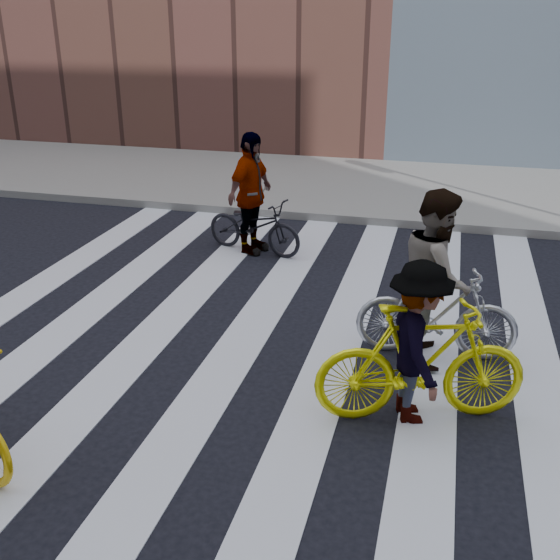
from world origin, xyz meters
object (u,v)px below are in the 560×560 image
at_px(rider_right, 417,343).
at_px(rider_rear, 250,194).
at_px(bike_silver_mid, 437,313).
at_px(bike_dark_rear, 254,226).
at_px(bike_yellow_right, 421,363).
at_px(rider_mid, 436,276).

distance_m(rider_right, rider_rear, 4.98).
relative_size(rider_right, rider_rear, 0.83).
xyz_separation_m(bike_silver_mid, bike_dark_rear, (-2.96, 2.79, -0.09)).
height_order(rider_right, rider_rear, rider_rear).
bearing_deg(rider_right, bike_silver_mid, -24.07).
xyz_separation_m(bike_silver_mid, rider_right, (-0.15, -1.29, 0.27)).
height_order(bike_silver_mid, bike_dark_rear, bike_silver_mid).
bearing_deg(bike_silver_mid, bike_yellow_right, 172.39).
xyz_separation_m(bike_dark_rear, rider_right, (2.81, -4.07, 0.36)).
height_order(bike_yellow_right, rider_right, rider_right).
relative_size(bike_yellow_right, rider_mid, 1.03).
height_order(bike_dark_rear, rider_mid, rider_mid).
bearing_deg(rider_mid, bike_yellow_right, 174.61).
distance_m(bike_yellow_right, rider_right, 0.20).
bearing_deg(bike_yellow_right, rider_mid, -19.64).
xyz_separation_m(rider_mid, rider_right, (-0.10, -1.29, -0.17)).
bearing_deg(bike_yellow_right, bike_silver_mid, -21.86).
bearing_deg(bike_dark_rear, bike_silver_mid, -118.35).
xyz_separation_m(bike_yellow_right, rider_right, (-0.05, 0.00, 0.20)).
height_order(bike_silver_mid, rider_right, rider_right).
bearing_deg(bike_dark_rear, rider_rear, 104.95).
bearing_deg(rider_right, rider_rear, 17.63).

